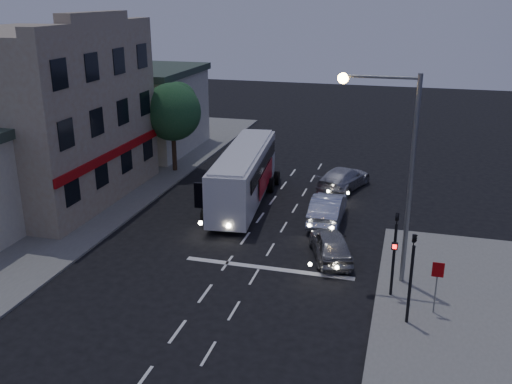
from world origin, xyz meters
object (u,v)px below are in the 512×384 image
(car_sedan_a, at_px, (328,208))
(car_suv, at_px, (331,245))
(streetlight, at_px, (396,156))
(traffic_signal_side, at_px, (412,268))
(traffic_signal_main, at_px, (395,244))
(car_sedan_b, at_px, (344,178))
(tour_bus, at_px, (244,174))
(regulatory_sign, at_px, (437,279))
(street_tree, at_px, (172,109))

(car_sedan_a, bearing_deg, car_suv, 99.73)
(streetlight, bearing_deg, car_suv, 149.63)
(traffic_signal_side, bearing_deg, traffic_signal_main, 109.49)
(streetlight, bearing_deg, car_sedan_a, 119.71)
(car_suv, relative_size, car_sedan_b, 0.83)
(tour_bus, distance_m, regulatory_sign, 15.15)
(street_tree, bearing_deg, traffic_signal_side, -44.50)
(traffic_signal_side, height_order, regulatory_sign, traffic_signal_side)
(streetlight, height_order, street_tree, streetlight)
(car_sedan_a, bearing_deg, car_sedan_b, -92.08)
(traffic_signal_main, bearing_deg, car_sedan_b, 105.25)
(car_sedan_b, relative_size, traffic_signal_main, 1.21)
(car_sedan_b, xyz_separation_m, streetlight, (3.45, -12.16, 5.01))
(car_sedan_a, relative_size, car_sedan_b, 0.96)
(car_sedan_a, distance_m, car_sedan_b, 5.87)
(car_sedan_a, bearing_deg, traffic_signal_main, 115.84)
(car_suv, height_order, traffic_signal_main, traffic_signal_main)
(tour_bus, relative_size, car_sedan_a, 2.32)
(car_sedan_a, height_order, regulatory_sign, regulatory_sign)
(tour_bus, distance_m, traffic_signal_main, 13.24)
(car_sedan_b, relative_size, regulatory_sign, 2.26)
(traffic_signal_side, bearing_deg, regulatory_sign, 43.92)
(car_sedan_b, bearing_deg, traffic_signal_side, 123.76)
(car_sedan_b, distance_m, traffic_signal_side, 16.26)
(regulatory_sign, bearing_deg, tour_bus, 136.13)
(car_suv, distance_m, car_sedan_b, 10.59)
(traffic_signal_main, xyz_separation_m, street_tree, (-15.81, 14.25, 2.08))
(regulatory_sign, xyz_separation_m, street_tree, (-17.51, 15.26, 2.90))
(traffic_signal_main, relative_size, traffic_signal_side, 1.00)
(traffic_signal_side, bearing_deg, street_tree, 135.50)
(car_sedan_a, height_order, streetlight, streetlight)
(car_sedan_a, xyz_separation_m, traffic_signal_main, (3.85, -7.72, 1.63))
(car_sedan_b, bearing_deg, car_suv, 111.85)
(car_suv, xyz_separation_m, car_sedan_a, (-0.86, 4.69, 0.08))
(car_suv, distance_m, car_sedan_a, 4.77)
(traffic_signal_side, xyz_separation_m, street_tree, (-16.51, 16.22, 2.08))
(car_sedan_b, distance_m, regulatory_sign, 15.59)
(traffic_signal_side, xyz_separation_m, regulatory_sign, (1.00, 0.96, -0.82))
(car_sedan_a, height_order, car_sedan_b, car_sedan_a)
(street_tree, bearing_deg, streetlight, -39.51)
(car_suv, distance_m, streetlight, 5.94)
(car_sedan_b, xyz_separation_m, regulatory_sign, (5.40, -14.60, 0.88))
(traffic_signal_main, distance_m, traffic_signal_side, 2.10)
(car_suv, bearing_deg, street_tree, -59.43)
(tour_bus, xyz_separation_m, street_tree, (-6.58, 4.76, 2.69))
(tour_bus, bearing_deg, street_tree, 138.26)
(car_suv, distance_m, traffic_signal_side, 6.44)
(traffic_signal_main, height_order, street_tree, street_tree)
(car_sedan_a, distance_m, traffic_signal_main, 8.78)
(car_sedan_b, relative_size, streetlight, 0.55)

